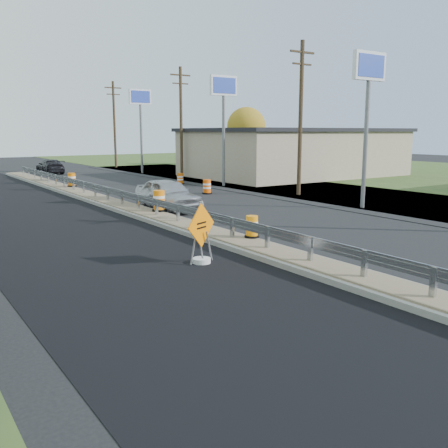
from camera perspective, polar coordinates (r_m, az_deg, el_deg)
ground at (r=18.01m, az=0.93°, el=-2.20°), size 140.00×140.00×0.00m
milled_overlay at (r=25.34m, az=-20.74°, el=0.83°), size 7.20×120.00×0.01m
median at (r=24.85m, az=-9.76°, el=1.43°), size 1.60×55.00×0.23m
guardrail at (r=25.67m, az=-10.73°, el=3.08°), size 0.10×46.15×0.72m
retail_building_near at (r=46.39m, az=8.00°, el=8.17°), size 18.50×12.50×4.27m
pylon_sign_south at (r=27.08m, az=16.20°, el=15.42°), size 2.20×0.30×7.90m
pylon_sign_mid at (r=36.79m, az=-0.05°, el=14.42°), size 2.20×0.30×7.90m
pylon_sign_north at (r=48.99m, az=-9.55°, el=13.30°), size 2.20×0.30×7.90m
utility_pole_smid at (r=31.85m, az=8.75°, el=12.13°), size 1.90×0.26×9.40m
utility_pole_nmid at (r=44.05m, az=-4.93°, el=11.72°), size 1.90×0.26×9.40m
utility_pole_north at (r=57.59m, az=-12.42°, el=11.22°), size 1.90×0.26×9.40m
tree_far_yellow at (r=60.37m, az=2.57°, el=11.03°), size 4.62×4.62×6.86m
caution_sign at (r=15.19m, az=-2.59°, el=-2.78°), size 1.25×0.57×1.86m
barrel_median_near at (r=17.86m, az=3.21°, el=-0.35°), size 0.53×0.53×0.78m
barrel_median_mid at (r=23.95m, az=-7.43°, el=2.60°), size 0.68×0.68×0.99m
barrel_median_far at (r=36.18m, az=-16.99°, el=4.84°), size 0.64×0.64×0.93m
barrel_shoulder_near at (r=32.32m, az=-1.96°, el=4.25°), size 0.63×0.63×0.93m
barrel_shoulder_mid at (r=38.49m, az=-5.02°, el=5.16°), size 0.58×0.58×0.85m
car_silver at (r=25.80m, az=-6.43°, el=3.39°), size 1.99×4.73×1.60m
car_dark_far at (r=51.04m, az=-19.24°, el=6.23°), size 2.15×4.81×1.37m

